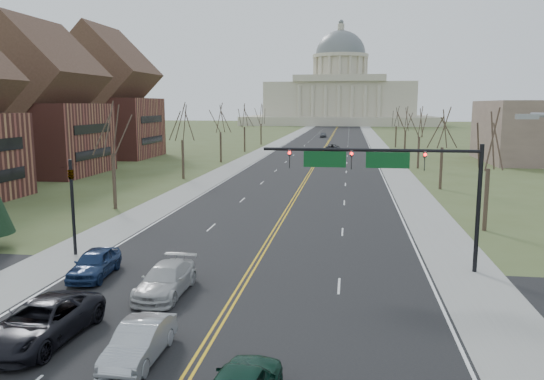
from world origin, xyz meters
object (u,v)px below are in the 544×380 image
(car_sb_inner_second, at_px, (166,280))
(car_far_nb, at_px, (332,148))
(car_far_sb, at_px, (323,135))
(signal_mast, at_px, (386,169))
(car_sb_outer_second, at_px, (95,263))
(signal_left, at_px, (72,196))
(car_sb_inner_lead, at_px, (139,342))
(car_sb_outer_lead, at_px, (42,322))

(car_sb_inner_second, height_order, car_far_nb, car_far_nb)
(car_far_sb, bearing_deg, car_sb_inner_second, -89.42)
(signal_mast, distance_m, car_sb_outer_second, 16.90)
(signal_left, relative_size, car_sb_outer_second, 1.34)
(car_sb_inner_lead, relative_size, car_far_nb, 0.78)
(signal_mast, height_order, car_far_sb, signal_mast)
(car_far_nb, bearing_deg, car_sb_inner_lead, 92.29)
(signal_mast, bearing_deg, signal_left, 180.00)
(car_sb_inner_second, distance_m, car_sb_outer_second, 5.16)
(car_sb_outer_second, xyz_separation_m, car_far_sb, (5.95, 128.44, -0.02))
(car_sb_inner_second, relative_size, car_far_nb, 0.93)
(car_far_nb, height_order, car_far_sb, car_far_nb)
(signal_mast, relative_size, car_sb_inner_second, 2.39)
(car_sb_inner_lead, bearing_deg, car_far_nb, 87.65)
(signal_left, distance_m, car_far_sb, 124.89)
(signal_left, distance_m, car_sb_inner_lead, 16.08)
(car_sb_inner_lead, relative_size, car_sb_outer_lead, 0.73)
(car_sb_outer_second, distance_m, car_far_nb, 81.66)
(signal_mast, bearing_deg, car_sb_inner_second, -151.43)
(signal_mast, distance_m, car_far_nb, 77.46)
(car_sb_inner_second, distance_m, car_far_nb, 83.23)
(car_sb_outer_lead, distance_m, car_far_sb, 136.33)
(car_sb_inner_second, bearing_deg, car_sb_inner_lead, -78.01)
(car_sb_inner_second, xyz_separation_m, car_sb_outer_second, (-4.75, 2.03, 0.02))
(car_sb_inner_second, height_order, car_far_sb, car_far_sb)
(signal_left, bearing_deg, car_sb_inner_lead, -53.40)
(car_sb_inner_lead, xyz_separation_m, car_sb_inner_second, (-1.39, 6.74, 0.03))
(car_sb_inner_lead, bearing_deg, car_sb_inner_second, 101.94)
(car_sb_inner_lead, xyz_separation_m, car_sb_outer_second, (-6.14, 8.76, 0.06))
(signal_mast, xyz_separation_m, car_far_sb, (-9.72, 124.52, -5.01))
(car_far_sb, bearing_deg, car_far_nb, -83.75)
(signal_left, height_order, car_far_nb, signal_left)
(signal_mast, xyz_separation_m, signal_left, (-18.95, 0.00, -2.05))
(car_sb_outer_second, bearing_deg, car_sb_inner_second, -28.12)
(car_sb_outer_lead, height_order, car_sb_outer_second, car_sb_outer_lead)
(car_sb_inner_lead, xyz_separation_m, car_far_sb, (-0.19, 137.20, 0.04))
(car_sb_outer_lead, relative_size, car_sb_inner_second, 1.15)
(car_sb_inner_lead, distance_m, car_far_sb, 137.20)
(signal_left, xyz_separation_m, car_far_sb, (9.23, 124.52, -2.96))
(car_sb_inner_lead, height_order, car_sb_inner_second, car_sb_inner_second)
(signal_left, bearing_deg, car_far_nb, 80.07)
(signal_mast, xyz_separation_m, car_sb_inner_second, (-10.92, -5.95, -5.01))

